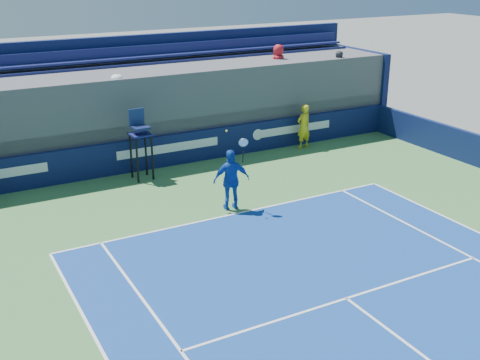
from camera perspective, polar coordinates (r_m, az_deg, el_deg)
ball_person at (r=24.59m, az=6.05°, el=5.08°), size 0.71×0.52×1.80m
back_hoarding at (r=22.54m, az=-6.83°, el=2.80°), size 20.40×0.21×1.20m
umpire_chair at (r=21.07m, az=-9.45°, el=4.05°), size 0.74×0.74×2.48m
tennis_player at (r=18.33m, az=-0.82°, el=0.02°), size 1.20×0.74×2.57m
stadium_seating at (r=24.06m, az=-8.82°, el=6.88°), size 21.00×4.05×4.41m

